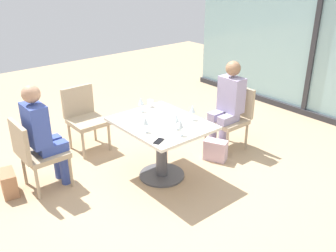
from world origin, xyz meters
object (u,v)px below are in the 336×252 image
Objects in this scene: person_near_window at (228,102)px; person_front_left at (42,132)px; chair_front_left at (36,151)px; handbag_0 at (215,150)px; chair_side_end at (84,115)px; dining_table_main at (162,137)px; wine_glass_4 at (176,118)px; coffee_cup at (150,103)px; wine_glass_1 at (145,121)px; wine_glass_3 at (180,124)px; wine_glass_2 at (141,102)px; handbag_1 at (9,183)px; cell_phone_on_table at (159,141)px; wine_glass_0 at (193,109)px; chair_near_window at (232,114)px.

person_near_window is 1.00× the size of person_front_left.
handbag_0 is (0.83, 2.07, -0.36)m from chair_front_left.
chair_side_end is 1.04m from person_front_left.
chair_side_end reaches higher than dining_table_main.
coffee_cup is at bearing 164.39° from wine_glass_4.
chair_side_end is 4.70× the size of wine_glass_1.
wine_glass_3 is 0.62× the size of handbag_0.
handbag_0 is (1.44, 1.14, -0.36)m from chair_side_end.
wine_glass_2 is at bearing 178.49° from wine_glass_4.
wine_glass_4 reaches higher than handbag_1.
wine_glass_3 reaches higher than handbag_0.
person_front_left is 1.18m from wine_glass_1.
person_front_left is at bearing 90.00° from chair_front_left.
cell_phone_on_table is (0.38, -1.50, 0.03)m from person_near_window.
person_front_left is 4.20× the size of handbag_1.
wine_glass_1 is at bearing -31.76° from wine_glass_2.
chair_side_end is 4.70× the size of wine_glass_0.
wine_glass_0 is 0.64m from wine_glass_1.
handbag_1 is at bearing -137.35° from handbag_0.
person_front_left is at bearing 84.03° from handbag_1.
person_front_left reaches higher than wine_glass_2.
wine_glass_3 is 0.30m from cell_phone_on_table.
wine_glass_3 is 1.17m from handbag_0.
chair_side_end is 0.69× the size of person_front_left.
chair_front_left is (-0.70, -1.26, -0.03)m from dining_table_main.
coffee_cup reaches higher than handbag_1.
person_near_window reaches higher than chair_near_window.
dining_table_main is 1.36m from person_front_left.
wine_glass_2 is at bearing -110.25° from person_near_window.
wine_glass_2 and wine_glass_4 have the same top height.
wine_glass_0 is at bearing 72.11° from handbag_1.
wine_glass_2 and wine_glass_3 have the same top height.
wine_glass_1 is 0.31m from cell_phone_on_table.
chair_front_left is 2.26m from handbag_0.
wine_glass_1 is 1.33m from handbag_0.
chair_near_window is at bearing 101.68° from wine_glass_4.
person_near_window is 2.41m from person_front_left.
wine_glass_0 is (0.88, 1.48, 0.16)m from person_front_left.
person_front_left is at bearing -53.59° from chair_side_end.
chair_front_left is 1.44m from cell_phone_on_table.
chair_near_window is at bearing 74.58° from chair_front_left.
dining_table_main is at bearing -23.07° from coffee_cup.
chair_side_end is 9.67× the size of coffee_cup.
person_near_window is at bearing 78.81° from cell_phone_on_table.
wine_glass_4 is (0.08, -0.33, 0.00)m from wine_glass_0.
chair_side_end is at bearing -179.00° from wine_glass_1.
person_front_left is 6.81× the size of wine_glass_4.
wine_glass_3 reaches higher than chair_side_end.
wine_glass_1 is at bearing 147.75° from cell_phone_on_table.
cell_phone_on_table is (0.38, -0.34, 0.20)m from dining_table_main.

